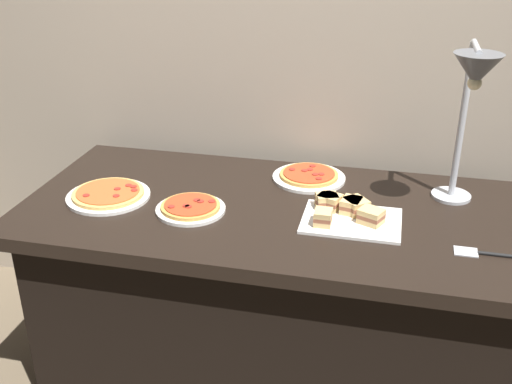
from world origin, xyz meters
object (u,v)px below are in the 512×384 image
Objects in this scene: heat_lamp at (472,88)px; pizza_plate_raised_stand at (191,208)px; pizza_plate_front at (309,176)px; pizza_plate_center at (108,195)px; sandwich_platter at (347,212)px; serving_spatula at (480,253)px.

pizza_plate_raised_stand is (-0.88, -0.18, -0.43)m from heat_lamp.
pizza_plate_center is (-0.68, -0.33, 0.00)m from pizza_plate_front.
sandwich_platter is at bearing -162.19° from heat_lamp.
pizza_plate_raised_stand is 0.53m from sandwich_platter.
pizza_plate_front is 0.94× the size of pizza_plate_center.
pizza_plate_raised_stand is at bearing -5.86° from pizza_plate_center.
sandwich_platter reaches higher than pizza_plate_center.
pizza_plate_raised_stand is at bearing -168.49° from heat_lamp.
pizza_plate_front and pizza_plate_center have the same top height.
pizza_plate_front is (-0.53, 0.18, -0.43)m from heat_lamp.
pizza_plate_raised_stand is 0.95m from serving_spatula.
serving_spatula is (0.42, -0.14, -0.02)m from sandwich_platter.
pizza_plate_front is 1.16× the size of pizza_plate_raised_stand.
pizza_plate_raised_stand is at bearing 175.57° from serving_spatula.
sandwich_platter is at bearing -59.75° from pizza_plate_front.
sandwich_platter reaches higher than pizza_plate_raised_stand.
pizza_plate_center is 0.32m from pizza_plate_raised_stand.
pizza_plate_center is 1.24× the size of pizza_plate_raised_stand.
pizza_plate_center is 0.85m from sandwich_platter.
sandwich_platter is at bearing 2.22° from pizza_plate_center.
heat_lamp is 1.74× the size of sandwich_platter.
heat_lamp is 1.29m from pizza_plate_center.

